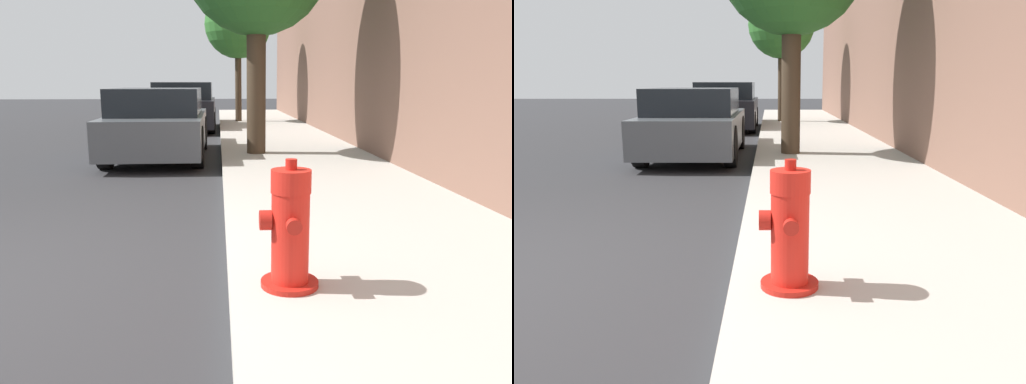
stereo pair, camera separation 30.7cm
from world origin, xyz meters
The scene contains 5 objects.
sidewalk_slab centered at (3.14, 0.00, 0.07)m, with size 2.66×40.00×0.15m.
fire_hydrant centered at (2.18, -0.34, 0.51)m, with size 0.37×0.36×0.80m.
parked_car_near centered at (0.66, 6.15, 0.63)m, with size 1.70×3.83×1.29m.
parked_car_mid centered at (0.77, 11.82, 0.67)m, with size 1.81×3.98×1.39m.
street_tree_far centered at (2.42, 13.20, 3.15)m, with size 2.10×2.10×4.07m.
Camera 1 is at (1.76, -3.24, 1.39)m, focal length 35.00 mm.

